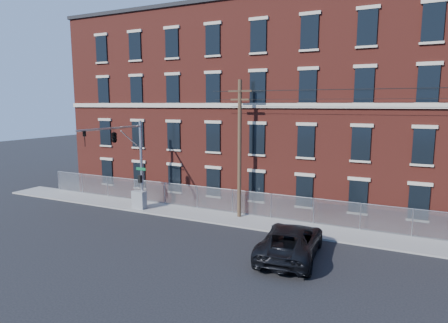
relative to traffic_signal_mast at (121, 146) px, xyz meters
name	(u,v)px	position (x,y,z in m)	size (l,w,h in m)	color
ground	(176,238)	(6.00, -2.18, -5.39)	(140.00, 140.00, 0.00)	black
sidewalk	(384,240)	(18.00, 2.82, -5.33)	(65.00, 3.00, 0.12)	gray
mill_building	(396,107)	(18.00, 11.75, 2.76)	(55.30, 14.32, 16.30)	maroon
chain_link_fence	(386,219)	(18.00, 4.12, -4.33)	(59.06, 0.06, 1.85)	#A5A8AD
traffic_signal_mast	(121,146)	(0.00, 0.00, 0.00)	(0.90, 6.75, 7.00)	#9EA0A5
utility_pole_near	(240,147)	(8.00, 3.42, -0.05)	(1.80, 0.28, 10.00)	#4D3B26
pickup_truck	(291,241)	(13.40, -1.99, -4.50)	(2.96, 6.41, 1.78)	black
utility_cabinet	(139,200)	(-0.11, 2.02, -4.56)	(1.14, 0.57, 1.42)	gray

